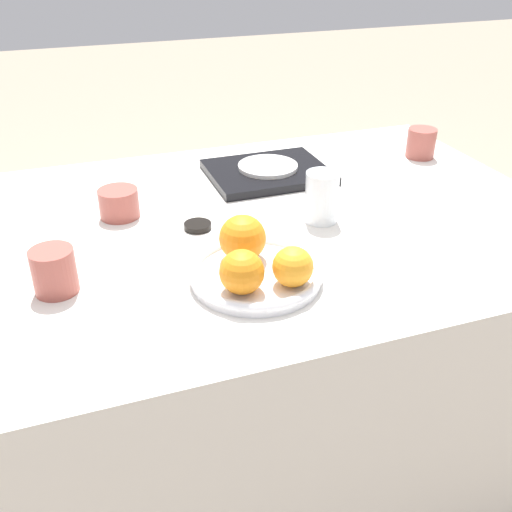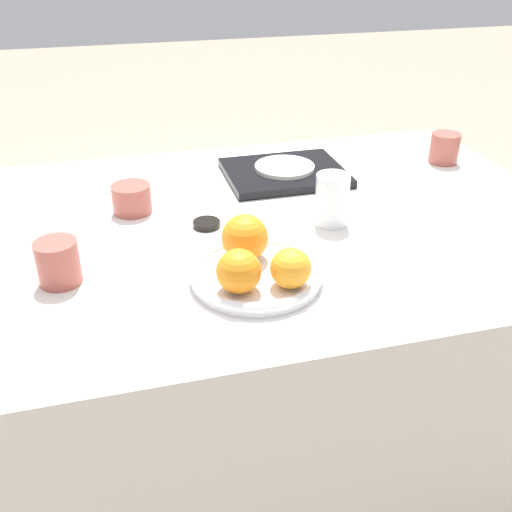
% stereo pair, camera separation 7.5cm
% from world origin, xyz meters
% --- Properties ---
extents(ground_plane, '(12.00, 12.00, 0.00)m').
position_xyz_m(ground_plane, '(0.00, 0.00, 0.00)').
color(ground_plane, gray).
extents(table, '(1.41, 0.91, 0.70)m').
position_xyz_m(table, '(0.00, 0.00, 0.35)').
color(table, silver).
rests_on(table, ground_plane).
extents(fruit_platter, '(0.23, 0.23, 0.03)m').
position_xyz_m(fruit_platter, '(-0.03, -0.23, 0.72)').
color(fruit_platter, silver).
rests_on(fruit_platter, table).
extents(orange_0, '(0.07, 0.07, 0.07)m').
position_xyz_m(orange_0, '(-0.07, -0.28, 0.76)').
color(orange_0, orange).
rests_on(orange_0, fruit_platter).
extents(orange_1, '(0.08, 0.08, 0.08)m').
position_xyz_m(orange_1, '(-0.04, -0.18, 0.76)').
color(orange_1, orange).
rests_on(orange_1, fruit_platter).
extents(orange_2, '(0.07, 0.07, 0.07)m').
position_xyz_m(orange_2, '(0.02, -0.29, 0.75)').
color(orange_2, orange).
rests_on(orange_2, fruit_platter).
extents(water_glass, '(0.07, 0.07, 0.11)m').
position_xyz_m(water_glass, '(0.18, -0.05, 0.75)').
color(water_glass, silver).
rests_on(water_glass, table).
extents(serving_tray, '(0.28, 0.23, 0.02)m').
position_xyz_m(serving_tray, '(0.16, 0.21, 0.71)').
color(serving_tray, black).
rests_on(serving_tray, table).
extents(side_plate, '(0.14, 0.14, 0.01)m').
position_xyz_m(side_plate, '(0.16, 0.21, 0.73)').
color(side_plate, silver).
rests_on(side_plate, serving_tray).
extents(cup_0, '(0.07, 0.07, 0.08)m').
position_xyz_m(cup_0, '(-0.36, -0.14, 0.74)').
color(cup_0, '#9E4C42').
rests_on(cup_0, table).
extents(cup_2, '(0.07, 0.07, 0.08)m').
position_xyz_m(cup_2, '(0.58, 0.21, 0.74)').
color(cup_2, '#9E4C42').
rests_on(cup_2, table).
extents(cup_3, '(0.08, 0.08, 0.06)m').
position_xyz_m(cup_3, '(-0.21, 0.11, 0.73)').
color(cup_3, '#9E4C42').
rests_on(cup_3, table).
extents(soy_dish, '(0.06, 0.06, 0.01)m').
position_xyz_m(soy_dish, '(-0.07, -0.00, 0.71)').
color(soy_dish, black).
rests_on(soy_dish, table).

